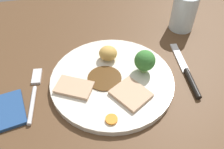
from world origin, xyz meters
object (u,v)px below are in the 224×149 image
roast_potato_left (108,53)px  broccoli_floret (144,60)px  fork (34,92)px  dinner_plate (112,80)px  carrot_coin_front (111,119)px  water_glass (184,12)px  meat_slice_main (74,87)px  knife (187,73)px  meat_slice_under (131,94)px

roast_potato_left → broccoli_floret: size_ratio=0.79×
roast_potato_left → fork: roast_potato_left is taller
dinner_plate → fork: size_ratio=1.80×
carrot_coin_front → fork: 18.46cm
dinner_plate → water_glass: (23.59, 16.89, 4.34)cm
carrot_coin_front → meat_slice_main: bearing=123.6°
broccoli_floret → knife: broccoli_floret is taller
meat_slice_under → roast_potato_left: 12.36cm
meat_slice_under → water_glass: (20.75, 22.53, 3.24)cm
meat_slice_main → dinner_plate: bearing=10.3°
broccoli_floret → carrot_coin_front: bearing=-129.6°
roast_potato_left → knife: (17.26, -7.57, -2.61)cm
fork → water_glass: bearing=-62.1°
roast_potato_left → dinner_plate: bearing=-93.2°
meat_slice_main → water_glass: size_ratio=0.76×
meat_slice_under → roast_potato_left: bearing=101.6°
carrot_coin_front → water_glass: (25.91, 27.75, 3.40)cm
meat_slice_main → carrot_coin_front: meat_slice_main is taller
meat_slice_under → roast_potato_left: roast_potato_left is taller
dinner_plate → fork: dinner_plate is taller
fork → roast_potato_left: bearing=-64.6°
meat_slice_under → water_glass: 30.80cm
dinner_plate → meat_slice_main: meat_slice_main is taller
fork → meat_slice_under: bearing=-100.5°
dinner_plate → broccoli_floret: 8.46cm
meat_slice_main → fork: 8.89cm
knife → meat_slice_main: bearing=95.9°
fork → knife: size_ratio=0.83×
broccoli_floret → water_glass: size_ratio=0.54×
carrot_coin_front → knife: bearing=25.9°
dinner_plate → water_glass: size_ratio=2.73×
carrot_coin_front → fork: carrot_coin_front is taller
dinner_plate → knife: size_ratio=1.48×
meat_slice_under → knife: meat_slice_under is taller
carrot_coin_front → knife: 22.20cm
roast_potato_left → broccoli_floret: (7.16, -5.37, 1.37)cm
meat_slice_main → roast_potato_left: bearing=41.8°
carrot_coin_front → water_glass: 38.12cm
dinner_plate → meat_slice_under: 6.41cm
meat_slice_main → broccoli_floret: (16.04, 2.58, 2.63)cm
broccoli_floret → knife: bearing=-12.3°
broccoli_floret → knife: 11.07cm
roast_potato_left → broccoli_floret: broccoli_floret is taller
broccoli_floret → fork: size_ratio=0.36×
carrot_coin_front → broccoli_floret: (9.85, 11.89, 2.79)cm
meat_slice_main → fork: bearing=169.5°
carrot_coin_front → broccoli_floret: size_ratio=0.43×
broccoli_floret → dinner_plate: bearing=-172.2°
fork → water_glass: 44.33cm
roast_potato_left → knife: 19.03cm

